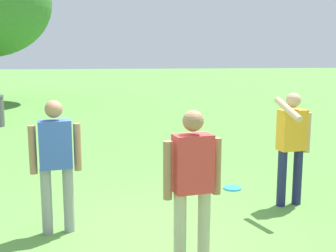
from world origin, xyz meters
name	(u,v)px	position (x,y,z in m)	size (l,w,h in m)	color
ground_plane	(147,235)	(0.00, 0.00, 0.00)	(120.00, 120.00, 0.00)	#568E3D
person_thrower	(56,158)	(-1.07, 0.24, 0.94)	(0.60, 0.28, 1.64)	gray
person_catcher	(292,140)	(2.15, 0.77, 0.96)	(0.60, 0.74, 1.64)	#1E234C
person_bystander	(193,180)	(0.38, -0.87, 0.94)	(0.60, 0.28, 1.64)	#B7AD93
frisbee	(232,188)	(1.55, 1.62, 0.01)	(0.29, 0.29, 0.03)	#2D9EDB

